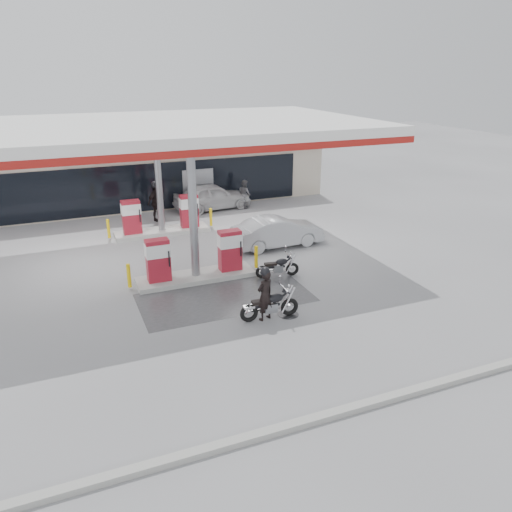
{
  "coord_description": "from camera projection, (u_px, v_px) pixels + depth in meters",
  "views": [
    {
      "loc": [
        -4.54,
        -15.14,
        7.71
      ],
      "look_at": [
        1.88,
        0.5,
        1.2
      ],
      "focal_mm": 35.0,
      "sensor_mm": 36.0,
      "label": 1
    }
  ],
  "objects": [
    {
      "name": "parked_motorcycle",
      "position": [
        278.0,
        267.0,
        19.22
      ],
      "size": [
        1.73,
        0.67,
        0.89
      ],
      "rotation": [
        0.0,
        0.0,
        -0.15
      ],
      "color": "black",
      "rests_on": "ground"
    },
    {
      "name": "hatchback_silver",
      "position": [
        278.0,
        232.0,
        22.4
      ],
      "size": [
        4.14,
        1.53,
        1.35
      ],
      "primitive_type": "imported",
      "rotation": [
        0.0,
        0.0,
        1.6
      ],
      "color": "#A9ACB1",
      "rests_on": "ground"
    },
    {
      "name": "sedan_white",
      "position": [
        212.0,
        196.0,
        28.12
      ],
      "size": [
        4.53,
        2.21,
        1.49
      ],
      "primitive_type": "imported",
      "rotation": [
        0.0,
        0.0,
        1.68
      ],
      "color": "silver",
      "rests_on": "ground"
    },
    {
      "name": "main_motorcycle",
      "position": [
        271.0,
        306.0,
        16.03
      ],
      "size": [
        2.0,
        0.77,
        1.03
      ],
      "rotation": [
        0.0,
        0.0,
        -0.06
      ],
      "color": "black",
      "rests_on": "ground"
    },
    {
      "name": "biker_main",
      "position": [
        265.0,
        295.0,
        15.83
      ],
      "size": [
        0.73,
        0.61,
        1.71
      ],
      "primitive_type": "imported",
      "rotation": [
        0.0,
        0.0,
        3.51
      ],
      "color": "black",
      "rests_on": "ground"
    },
    {
      "name": "drain_cover",
      "position": [
        288.0,
        315.0,
        16.42
      ],
      "size": [
        0.7,
        0.7,
        0.01
      ],
      "primitive_type": "cylinder",
      "color": "#38383A",
      "rests_on": "ground"
    },
    {
      "name": "pump_island_near",
      "position": [
        195.0,
        262.0,
        18.91
      ],
      "size": [
        5.14,
        1.3,
        1.78
      ],
      "color": "#9E9E99",
      "rests_on": "ground"
    },
    {
      "name": "biker_walking",
      "position": [
        156.0,
        202.0,
        25.97
      ],
      "size": [
        1.23,
        1.06,
        1.98
      ],
      "primitive_type": "imported",
      "rotation": [
        0.0,
        0.0,
        0.62
      ],
      "color": "black",
      "rests_on": "ground"
    },
    {
      "name": "ground",
      "position": [
        212.0,
        300.0,
        17.44
      ],
      "size": [
        90.0,
        90.0,
        0.0
      ],
      "primitive_type": "plane",
      "color": "gray",
      "rests_on": "ground"
    },
    {
      "name": "store_building",
      "position": [
        132.0,
        164.0,
        30.48
      ],
      "size": [
        22.0,
        8.22,
        4.0
      ],
      "color": "beige",
      "rests_on": "ground"
    },
    {
      "name": "wet_patch",
      "position": [
        225.0,
        298.0,
        17.62
      ],
      "size": [
        6.0,
        3.0,
        0.0
      ],
      "primitive_type": "cube",
      "color": "#4C4C4F",
      "rests_on": "ground"
    },
    {
      "name": "parked_car_right",
      "position": [
        213.0,
        188.0,
        30.92
      ],
      "size": [
        4.39,
        3.03,
        1.12
      ],
      "primitive_type": "imported",
      "rotation": [
        0.0,
        0.0,
        1.25
      ],
      "color": "black",
      "rests_on": "ground"
    },
    {
      "name": "pump_island_far",
      "position": [
        161.0,
        219.0,
        24.09
      ],
      "size": [
        5.14,
        1.3,
        1.78
      ],
      "color": "#9E9E99",
      "rests_on": "ground"
    },
    {
      "name": "attendant",
      "position": [
        245.0,
        194.0,
        28.39
      ],
      "size": [
        0.75,
        0.89,
        1.63
      ],
      "primitive_type": "imported",
      "rotation": [
        0.0,
        0.0,
        1.76
      ],
      "color": "#504F54",
      "rests_on": "ground"
    },
    {
      "name": "kerb",
      "position": [
        305.0,
        422.0,
        11.37
      ],
      "size": [
        28.0,
        0.25,
        0.15
      ],
      "primitive_type": "cube",
      "color": "gray",
      "rests_on": "ground"
    },
    {
      "name": "canopy",
      "position": [
        170.0,
        130.0,
        19.87
      ],
      "size": [
        16.0,
        10.02,
        5.51
      ],
      "color": "silver",
      "rests_on": "ground"
    }
  ]
}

